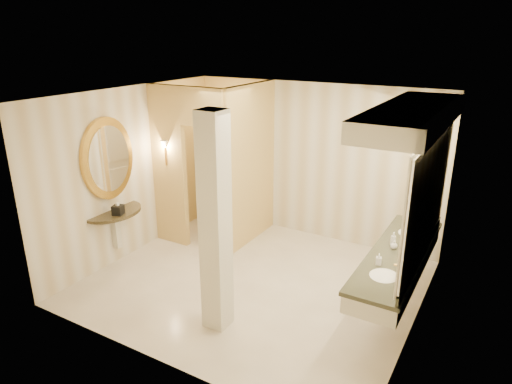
{
  "coord_description": "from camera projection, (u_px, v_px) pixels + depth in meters",
  "views": [
    {
      "loc": [
        2.98,
        -5.08,
        3.48
      ],
      "look_at": [
        -0.08,
        0.2,
        1.33
      ],
      "focal_mm": 32.0,
      "sensor_mm": 36.0,
      "label": 1
    }
  ],
  "objects": [
    {
      "name": "wall_front",
      "position": [
        154.0,
        254.0,
        4.63
      ],
      "size": [
        4.5,
        0.02,
        2.7
      ],
      "primitive_type": "cube",
      "color": "beige",
      "rests_on": "floor"
    },
    {
      "name": "soap_bottle_c",
      "position": [
        393.0,
        239.0,
        5.84
      ],
      "size": [
        0.07,
        0.07,
        0.19
      ],
      "primitive_type": "imported",
      "rotation": [
        0.0,
        0.0,
        0.02
      ],
      "color": "#C6B28C",
      "rests_on": "vanity"
    },
    {
      "name": "ceiling",
      "position": [
        254.0,
        96.0,
        5.81
      ],
      "size": [
        4.5,
        4.5,
        0.0
      ],
      "primitive_type": "plane",
      "rotation": [
        3.14,
        0.0,
        0.0
      ],
      "color": "white",
      "rests_on": "wall_back"
    },
    {
      "name": "soap_bottle_a",
      "position": [
        379.0,
        259.0,
        5.37
      ],
      "size": [
        0.08,
        0.08,
        0.14
      ],
      "primitive_type": "imported",
      "rotation": [
        0.0,
        0.0,
        0.26
      ],
      "color": "beige",
      "rests_on": "vanity"
    },
    {
      "name": "floor",
      "position": [
        254.0,
        282.0,
        6.71
      ],
      "size": [
        4.5,
        4.5,
        0.0
      ],
      "primitive_type": "plane",
      "color": "silver",
      "rests_on": "ground"
    },
    {
      "name": "toilet_closet",
      "position": [
        225.0,
        165.0,
        7.57
      ],
      "size": [
        1.5,
        1.55,
        2.7
      ],
      "color": "#E8CB79",
      "rests_on": "floor"
    },
    {
      "name": "wall_left",
      "position": [
        133.0,
        172.0,
        7.32
      ],
      "size": [
        0.02,
        4.0,
        2.7
      ],
      "primitive_type": "cube",
      "color": "beige",
      "rests_on": "floor"
    },
    {
      "name": "tissue_box",
      "position": [
        118.0,
        210.0,
        6.84
      ],
      "size": [
        0.19,
        0.19,
        0.15
      ],
      "primitive_type": "cube",
      "rotation": [
        0.0,
        0.0,
        0.32
      ],
      "color": "black",
      "rests_on": "console_shelf"
    },
    {
      "name": "toilet",
      "position": [
        236.0,
        206.0,
        8.67
      ],
      "size": [
        0.57,
        0.77,
        0.7
      ],
      "primitive_type": "imported",
      "rotation": [
        0.0,
        0.0,
        2.84
      ],
      "color": "white",
      "rests_on": "floor"
    },
    {
      "name": "vanity",
      "position": [
        407.0,
        196.0,
        5.43
      ],
      "size": [
        0.75,
        2.66,
        2.09
      ],
      "color": "beige",
      "rests_on": "floor"
    },
    {
      "name": "wall_sconce",
      "position": [
        165.0,
        146.0,
        7.39
      ],
      "size": [
        0.14,
        0.14,
        0.42
      ],
      "color": "gold",
      "rests_on": "toilet_closet"
    },
    {
      "name": "pillar",
      "position": [
        215.0,
        225.0,
        5.31
      ],
      "size": [
        0.29,
        0.29,
        2.7
      ],
      "primitive_type": "cube",
      "color": "beige",
      "rests_on": "floor"
    },
    {
      "name": "console_shelf",
      "position": [
        110.0,
        182.0,
        6.88
      ],
      "size": [
        0.96,
        0.96,
        1.93
      ],
      "color": "black",
      "rests_on": "floor"
    },
    {
      "name": "wall_right",
      "position": [
        424.0,
        229.0,
        5.2
      ],
      "size": [
        0.02,
        4.0,
        2.7
      ],
      "primitive_type": "cube",
      "color": "beige",
      "rests_on": "floor"
    },
    {
      "name": "wall_back",
      "position": [
        312.0,
        162.0,
        7.89
      ],
      "size": [
        4.5,
        0.02,
        2.7
      ],
      "primitive_type": "cube",
      "color": "beige",
      "rests_on": "floor"
    },
    {
      "name": "soap_bottle_b",
      "position": [
        394.0,
        245.0,
        5.77
      ],
      "size": [
        0.1,
        0.1,
        0.11
      ],
      "primitive_type": "imported",
      "rotation": [
        0.0,
        0.0,
        0.15
      ],
      "color": "silver",
      "rests_on": "vanity"
    }
  ]
}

